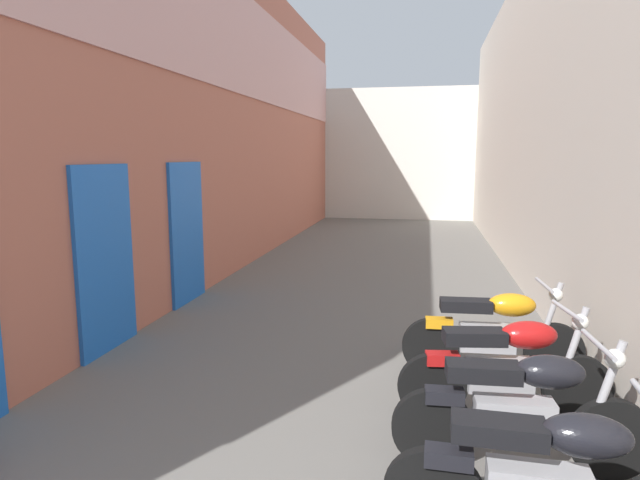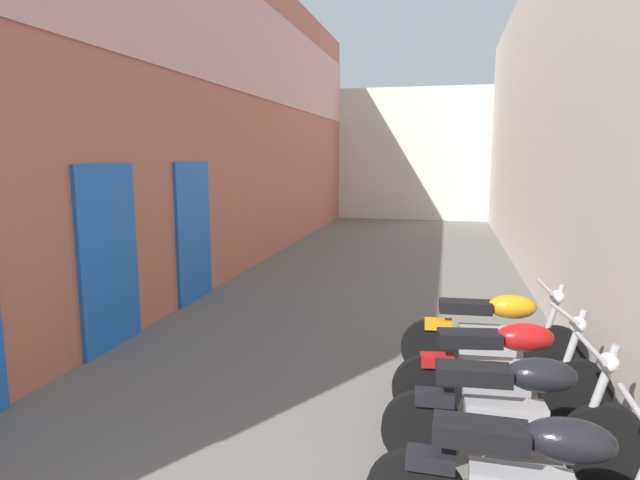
% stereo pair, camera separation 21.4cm
% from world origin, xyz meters
% --- Properties ---
extents(ground_plane, '(35.69, 35.69, 0.00)m').
position_xyz_m(ground_plane, '(0.00, 7.84, 0.00)').
color(ground_plane, '#66635E').
extents(building_left, '(0.45, 19.69, 6.26)m').
position_xyz_m(building_left, '(-2.87, 9.78, 3.15)').
color(building_left, '#B76651').
rests_on(building_left, ground).
extents(building_right, '(0.45, 19.69, 5.88)m').
position_xyz_m(building_right, '(2.88, 9.84, 2.94)').
color(building_right, beige).
rests_on(building_right, ground).
extents(building_far_end, '(8.35, 2.00, 4.70)m').
position_xyz_m(building_far_end, '(0.00, 20.69, 2.35)').
color(building_far_end, beige).
rests_on(building_far_end, ground).
extents(motorcycle_fourth, '(1.85, 0.58, 1.04)m').
position_xyz_m(motorcycle_fourth, '(1.74, 3.89, 0.50)').
color(motorcycle_fourth, black).
rests_on(motorcycle_fourth, ground).
extents(motorcycle_fifth, '(1.84, 0.58, 1.04)m').
position_xyz_m(motorcycle_fifth, '(1.74, 4.68, 0.50)').
color(motorcycle_fifth, black).
rests_on(motorcycle_fifth, ground).
extents(motorcycle_sixth, '(1.85, 0.58, 1.04)m').
position_xyz_m(motorcycle_sixth, '(1.74, 5.65, 0.50)').
color(motorcycle_sixth, black).
rests_on(motorcycle_sixth, ground).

